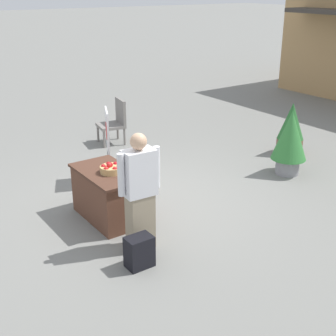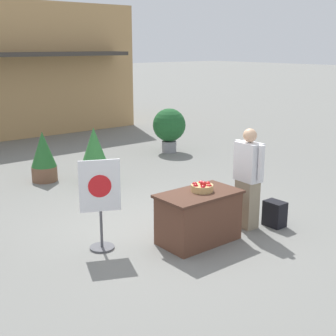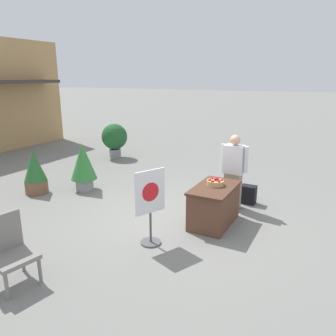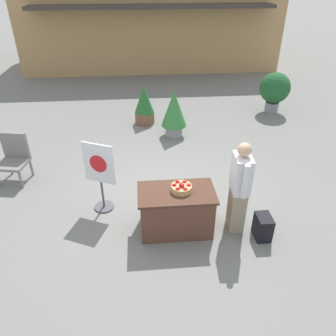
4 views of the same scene
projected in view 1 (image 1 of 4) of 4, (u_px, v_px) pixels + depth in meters
ground_plane at (143, 203)px, 7.67m from camera, size 120.00×120.00×0.00m
display_table at (109, 195)px, 7.07m from camera, size 1.25×0.72×0.77m
apple_basket at (111, 169)px, 6.85m from camera, size 0.33×0.33×0.16m
person_visitor at (140, 192)px, 6.11m from camera, size 0.28×0.61×1.63m
backpack at (139, 252)px, 5.90m from camera, size 0.24×0.34×0.42m
poster_board at (108, 143)px, 8.28m from camera, size 0.54×0.36×1.33m
patio_chair at (115, 120)px, 10.41m from camera, size 0.64×0.64×0.99m
potted_plant_far_right at (290, 139)px, 8.64m from camera, size 0.66×0.66×1.22m
potted_plant_far_left at (291, 129)px, 9.73m from camera, size 0.55×0.55×1.09m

